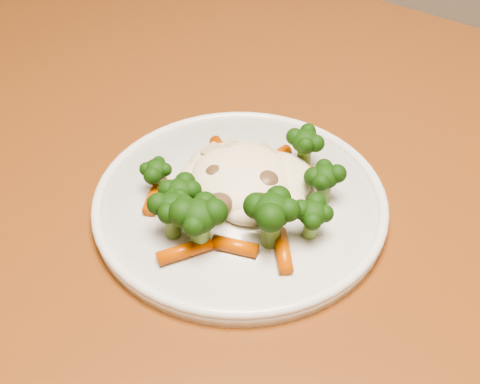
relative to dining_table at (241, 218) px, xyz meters
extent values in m
cube|color=brown|center=(0.00, 0.00, 0.07)|extent=(1.47, 1.27, 0.04)
cube|color=brown|center=(-0.36, 0.55, -0.30)|extent=(0.08, 0.08, 0.71)
cylinder|color=white|center=(0.02, -0.08, 0.10)|extent=(0.27, 0.27, 0.01)
ellipsoid|color=#FEEECB|center=(0.02, -0.07, 0.13)|extent=(0.11, 0.10, 0.04)
ellipsoid|color=black|center=(-0.03, -0.11, 0.13)|extent=(0.04, 0.04, 0.04)
ellipsoid|color=black|center=(0.00, -0.15, 0.13)|extent=(0.05, 0.05, 0.05)
ellipsoid|color=black|center=(0.05, -0.13, 0.13)|extent=(0.05, 0.05, 0.05)
ellipsoid|color=black|center=(0.08, -0.12, 0.13)|extent=(0.04, 0.04, 0.04)
ellipsoid|color=black|center=(0.09, -0.07, 0.13)|extent=(0.04, 0.04, 0.04)
ellipsoid|color=black|center=(0.07, -0.02, 0.13)|extent=(0.04, 0.04, 0.04)
ellipsoid|color=black|center=(-0.06, -0.09, 0.12)|extent=(0.04, 0.04, 0.03)
ellipsoid|color=black|center=(-0.03, -0.14, 0.13)|extent=(0.04, 0.04, 0.04)
cylinder|color=#D05504|center=(-0.01, -0.03, 0.11)|extent=(0.04, 0.05, 0.01)
cylinder|color=#D05504|center=(0.04, -0.03, 0.11)|extent=(0.03, 0.04, 0.01)
cylinder|color=#D05504|center=(0.07, -0.04, 0.11)|extent=(0.05, 0.03, 0.01)
cylinder|color=#D05504|center=(-0.06, -0.10, 0.11)|extent=(0.02, 0.05, 0.01)
cylinder|color=#D05504|center=(-0.01, -0.16, 0.11)|extent=(0.04, 0.04, 0.01)
cylinder|color=#D05504|center=(0.02, -0.15, 0.11)|extent=(0.04, 0.02, 0.01)
cylinder|color=#D05504|center=(0.06, -0.14, 0.11)|extent=(0.02, 0.05, 0.01)
cylinder|color=#D05504|center=(0.03, -0.08, 0.13)|extent=(0.02, 0.04, 0.01)
cylinder|color=#D05504|center=(-0.01, -0.05, 0.13)|extent=(0.01, 0.04, 0.01)
ellipsoid|color=brown|center=(0.03, -0.07, 0.13)|extent=(0.03, 0.03, 0.02)
ellipsoid|color=brown|center=(0.04, -0.08, 0.13)|extent=(0.03, 0.03, 0.02)
ellipsoid|color=brown|center=(-0.01, -0.08, 0.13)|extent=(0.02, 0.02, 0.02)
ellipsoid|color=brown|center=(0.00, -0.11, 0.13)|extent=(0.02, 0.02, 0.02)
ellipsoid|color=brown|center=(0.02, -0.07, 0.13)|extent=(0.03, 0.03, 0.02)
cube|color=tan|center=(0.00, -0.04, 0.13)|extent=(0.02, 0.02, 0.01)
cube|color=tan|center=(0.03, -0.04, 0.13)|extent=(0.03, 0.03, 0.01)
cube|color=tan|center=(-0.02, -0.04, 0.13)|extent=(0.02, 0.02, 0.01)
cube|color=tan|center=(0.00, -0.04, 0.13)|extent=(0.03, 0.02, 0.01)
camera|label=1|loc=(0.10, -0.47, 0.48)|focal=45.00mm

